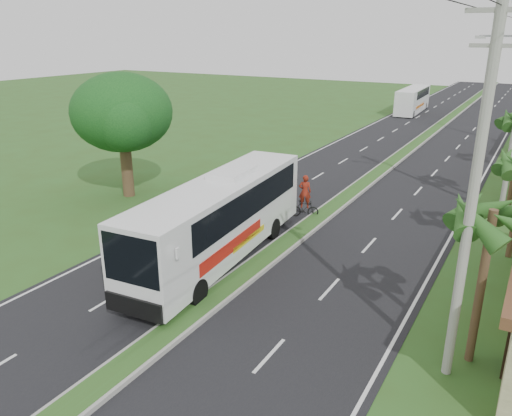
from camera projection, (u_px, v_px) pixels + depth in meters
The scene contains 11 objects.
ground at pixel (182, 325), 17.47m from camera, with size 180.00×180.00×0.00m, color #31501D.
road_asphalt at pixel (366, 183), 33.77m from camera, with size 14.00×160.00×0.02m, color black.
median_strip at pixel (366, 182), 33.74m from camera, with size 1.20×160.00×0.18m.
lane_edge_left at pixel (278, 170), 36.94m from camera, with size 0.12×160.00×0.01m, color silver.
lane_edge_right at pixel (471, 199), 30.60m from camera, with size 0.12×160.00×0.01m, color silver.
palm_verge_a at pixel (492, 218), 14.07m from camera, with size 2.40×2.40×5.45m.
shade_tree at pixel (121, 115), 29.68m from camera, with size 6.30×6.00×7.54m.
utility_pole_a at pixel (473, 194), 13.18m from camera, with size 1.60×0.28×11.00m.
coach_bus_main at pixel (221, 214), 21.86m from camera, with size 3.49×12.27×3.92m.
coach_bus_far at pixel (413, 99), 62.75m from camera, with size 2.65×10.44×3.02m.
motorcyclist at pixel (305, 201), 27.35m from camera, with size 1.63×1.01×2.41m.
Camera 1 is at (9.83, -11.74, 9.72)m, focal length 35.00 mm.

